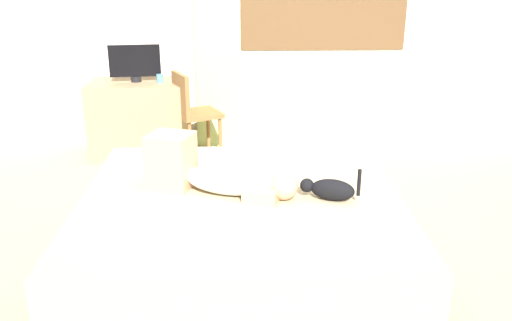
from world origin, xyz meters
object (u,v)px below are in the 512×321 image
object	(u,v)px
cup	(160,78)
chair_by_desk	(192,110)
bed	(241,232)
cat	(330,189)
desk	(139,119)
tv_monitor	(135,63)
person_lying	(214,174)

from	to	relation	value
cup	chair_by_desk	distance (m)	0.43
bed	cup	bearing A→B (deg)	109.49
chair_by_desk	cat	bearing A→B (deg)	-64.71
desk	chair_by_desk	bearing A→B (deg)	-19.30
desk	tv_monitor	size ratio (longest dim) A/B	1.87
tv_monitor	cup	xyz separation A→B (m)	(0.24, -0.05, -0.14)
person_lying	desk	distance (m)	2.28
person_lying	desk	bearing A→B (deg)	111.59
bed	person_lying	size ratio (longest dim) A/B	2.12
person_lying	tv_monitor	distance (m)	2.28
cat	chair_by_desk	bearing A→B (deg)	115.29
person_lying	chair_by_desk	distance (m)	1.94
desk	tv_monitor	world-z (taller)	tv_monitor
bed	cup	world-z (taller)	cup
desk	cup	xyz separation A→B (m)	(0.24, -0.05, 0.41)
bed	desk	xyz separation A→B (m)	(-0.99, 2.18, 0.13)
bed	tv_monitor	size ratio (longest dim) A/B	4.11
cup	chair_by_desk	size ratio (longest dim) A/B	0.09
tv_monitor	cup	size ratio (longest dim) A/B	6.01
bed	chair_by_desk	world-z (taller)	chair_by_desk
bed	cat	xyz separation A→B (m)	(0.53, -0.08, 0.32)
person_lying	cat	bearing A→B (deg)	-12.72
person_lying	desk	xyz separation A→B (m)	(-0.83, 2.11, -0.23)
person_lying	cup	distance (m)	2.14
tv_monitor	cup	bearing A→B (deg)	-12.90
chair_by_desk	bed	bearing A→B (deg)	-77.17
cat	chair_by_desk	xyz separation A→B (m)	(-0.98, 2.07, -0.05)
tv_monitor	bed	bearing A→B (deg)	-65.62
desk	cup	distance (m)	0.48
cup	cat	bearing A→B (deg)	-59.92
bed	tv_monitor	bearing A→B (deg)	114.38
person_lying	chair_by_desk	size ratio (longest dim) A/B	1.08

